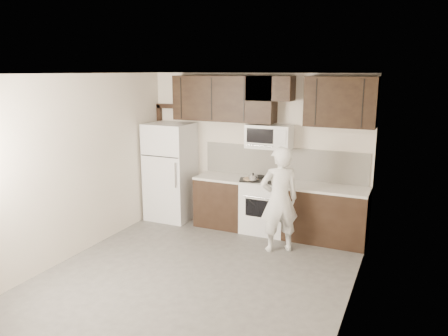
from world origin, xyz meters
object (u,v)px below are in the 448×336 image
Objects in this scene: microwave at (269,136)px; refrigerator at (171,172)px; stove at (265,206)px; person at (279,200)px.

microwave is 2.00m from refrigerator.
refrigerator is at bearing -174.85° from microwave.
microwave is at bearing 90.10° from stove.
refrigerator is 2.39m from person.
microwave is (-0.00, 0.12, 1.19)m from stove.
stove is 1.24× the size of microwave.
person is (0.45, -0.82, -0.83)m from microwave.
person is at bearing -57.08° from stove.
refrigerator is 1.10× the size of person.
person is (2.30, -0.65, -0.08)m from refrigerator.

